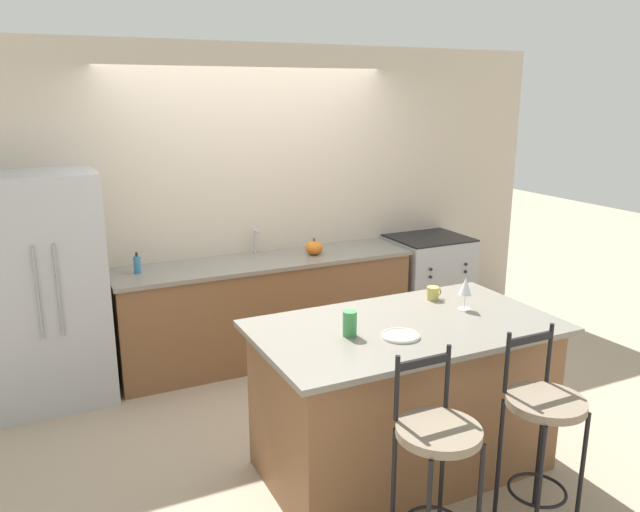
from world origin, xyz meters
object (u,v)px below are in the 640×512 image
object	(u,v)px
refrigerator	(47,290)
wine_glass	(465,287)
bar_stool_far	(543,423)
coffee_mug	(433,293)
oven_range	(427,283)
dinner_plate	(401,336)
pumpkin_decoration	(314,248)
tumbler_cup	(350,323)
soap_bottle	(137,265)
bar_stool_near	(437,454)

from	to	relation	value
refrigerator	wine_glass	size ratio (longest dim) A/B	8.26
bar_stool_far	coffee_mug	size ratio (longest dim) A/B	10.03
refrigerator	wine_glass	bearing A→B (deg)	-37.98
oven_range	wine_glass	distance (m)	2.24
dinner_plate	pumpkin_decoration	xyz separation A→B (m)	(0.43, 2.06, 0.00)
tumbler_cup	dinner_plate	bearing A→B (deg)	-29.96
wine_glass	tumbler_cup	xyz separation A→B (m)	(-0.87, -0.07, -0.08)
oven_range	soap_bottle	xyz separation A→B (m)	(-2.76, 0.05, 0.51)
oven_range	dinner_plate	size ratio (longest dim) A/B	4.22
oven_range	dinner_plate	xyz separation A→B (m)	(-1.67, -2.09, 0.50)
bar_stool_near	tumbler_cup	distance (m)	0.88
refrigerator	pumpkin_decoration	bearing A→B (deg)	-0.25
refrigerator	tumbler_cup	distance (m)	2.45
oven_range	wine_glass	xyz separation A→B (m)	(-1.05, -1.87, 0.64)
bar_stool_near	wine_glass	size ratio (longest dim) A/B	5.23
bar_stool_far	wine_glass	distance (m)	1.00
wine_glass	coffee_mug	xyz separation A→B (m)	(-0.06, 0.25, -0.11)
oven_range	tumbler_cup	distance (m)	2.79
coffee_mug	soap_bottle	bearing A→B (deg)	134.53
bar_stool_far	pumpkin_decoration	xyz separation A→B (m)	(-0.05, 2.71, 0.34)
oven_range	bar_stool_far	distance (m)	2.99
bar_stool_far	oven_range	bearing A→B (deg)	66.28
wine_glass	soap_bottle	size ratio (longest dim) A/B	1.25
oven_range	pumpkin_decoration	distance (m)	1.34
bar_stool_near	wine_glass	distance (m)	1.28
bar_stool_far	wine_glass	world-z (taller)	wine_glass
bar_stool_far	wine_glass	bearing A→B (deg)	80.33
bar_stool_far	tumbler_cup	distance (m)	1.14
oven_range	soap_bottle	world-z (taller)	soap_bottle
pumpkin_decoration	bar_stool_near	bearing A→B (deg)	-102.99
dinner_plate	coffee_mug	bearing A→B (deg)	40.11
refrigerator	tumbler_cup	world-z (taller)	refrigerator
dinner_plate	pumpkin_decoration	size ratio (longest dim) A/B	1.40
oven_range	dinner_plate	bearing A→B (deg)	-128.68
oven_range	refrigerator	bearing A→B (deg)	-179.74
bar_stool_far	pumpkin_decoration	distance (m)	2.73
bar_stool_far	soap_bottle	world-z (taller)	bar_stool_far
wine_glass	coffee_mug	bearing A→B (deg)	104.24
refrigerator	soap_bottle	size ratio (longest dim) A/B	10.30
coffee_mug	tumbler_cup	distance (m)	0.87
bar_stool_near	tumbler_cup	bearing A→B (deg)	93.79
dinner_plate	tumbler_cup	world-z (taller)	tumbler_cup
refrigerator	bar_stool_near	size ratio (longest dim) A/B	1.58
dinner_plate	wine_glass	bearing A→B (deg)	19.44
pumpkin_decoration	dinner_plate	bearing A→B (deg)	-101.67
wine_glass	coffee_mug	distance (m)	0.28
tumbler_cup	coffee_mug	bearing A→B (deg)	21.90
oven_range	tumbler_cup	xyz separation A→B (m)	(-1.92, -1.94, 0.56)
bar_stool_near	soap_bottle	distance (m)	2.94
bar_stool_near	dinner_plate	bearing A→B (deg)	72.86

